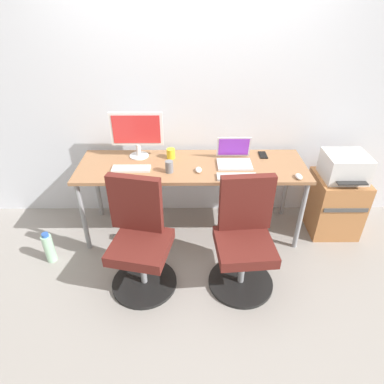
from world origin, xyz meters
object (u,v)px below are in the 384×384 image
Objects in this scene: open_laptop at (234,157)px; printer at (345,167)px; side_cabinet at (334,204)px; desktop_monitor at (137,132)px; office_chair_left at (140,241)px; water_bottle_on_floor at (49,248)px; coffee_mug at (171,153)px; office_chair_right at (244,240)px.

printer is at bearing -1.62° from open_laptop.
printer is at bearing -90.00° from side_cabinet.
printer is 1.94m from desktop_monitor.
side_cabinet is at bearing 20.41° from office_chair_left.
water_bottle_on_floor is 1.00× the size of open_laptop.
open_laptop reaches higher than side_cabinet.
coffee_mug is (-1.61, 0.13, 0.50)m from side_cabinet.
coffee_mug is (1.09, 0.58, 0.65)m from water_bottle_on_floor.
desktop_monitor is at bearing 175.22° from side_cabinet.
desktop_monitor is at bearing 95.82° from office_chair_left.
side_cabinet is (1.83, 0.68, -0.12)m from office_chair_left.
desktop_monitor reaches higher than side_cabinet.
office_chair_right is at bearing -145.85° from side_cabinet.
coffee_mug is (0.22, 0.81, 0.37)m from office_chair_left.
office_chair_right is 2.35× the size of printer.
water_bottle_on_floor is (-1.69, 0.23, -0.28)m from office_chair_right.
office_chair_right is 1.25m from printer.
office_chair_left is at bearing -159.59° from side_cabinet.
desktop_monitor is (-1.91, 0.16, 0.70)m from side_cabinet.
open_laptop reaches higher than office_chair_right.
side_cabinet reaches higher than water_bottle_on_floor.
office_chair_right is (0.83, 0.00, 0.00)m from office_chair_left.
coffee_mug reaches higher than water_bottle_on_floor.
desktop_monitor reaches higher than coffee_mug.
coffee_mug is (-1.61, 0.13, 0.08)m from printer.
desktop_monitor reaches higher than open_laptop.
open_laptop reaches higher than water_bottle_on_floor.
open_laptop is at bearing 178.38° from printer.
desktop_monitor reaches higher than office_chair_right.
office_chair_right is at bearing -145.88° from printer.
water_bottle_on_floor is at bearing 172.34° from office_chair_right.
water_bottle_on_floor is at bearing -170.51° from printer.
office_chair_right reaches higher than water_bottle_on_floor.
water_bottle_on_floor is 3.37× the size of coffee_mug.
printer is (1.00, 0.68, 0.30)m from office_chair_right.
office_chair_right is 1.07m from coffee_mug.
open_laptop reaches higher than office_chair_left.
printer is (1.83, 0.68, 0.30)m from office_chair_left.
side_cabinet is 6.51× the size of coffee_mug.
coffee_mug is (-0.58, 0.10, -0.01)m from open_laptop.
open_laptop is at bearing 16.02° from water_bottle_on_floor.
water_bottle_on_floor is 1.31m from desktop_monitor.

